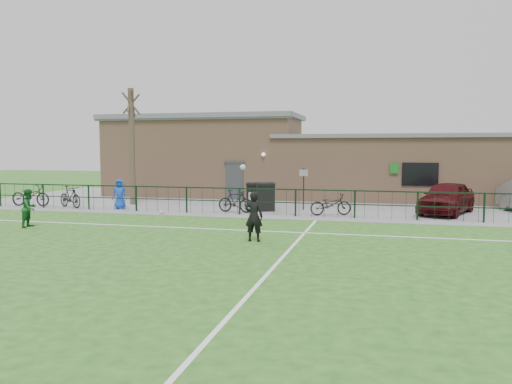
% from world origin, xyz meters
% --- Properties ---
extents(ground, '(90.00, 90.00, 0.00)m').
position_xyz_m(ground, '(0.00, 0.00, 0.00)').
color(ground, '#255719').
rests_on(ground, ground).
extents(paving_strip, '(34.00, 13.00, 0.02)m').
position_xyz_m(paving_strip, '(0.00, 13.50, 0.01)').
color(paving_strip, gray).
rests_on(paving_strip, ground).
extents(pitch_line_touch, '(28.00, 0.10, 0.01)m').
position_xyz_m(pitch_line_touch, '(0.00, 7.80, 0.00)').
color(pitch_line_touch, white).
rests_on(pitch_line_touch, ground).
extents(pitch_line_mid, '(28.00, 0.10, 0.01)m').
position_xyz_m(pitch_line_mid, '(0.00, 4.00, 0.00)').
color(pitch_line_mid, white).
rests_on(pitch_line_mid, ground).
extents(pitch_line_perp, '(0.10, 16.00, 0.01)m').
position_xyz_m(pitch_line_perp, '(2.00, 0.00, 0.00)').
color(pitch_line_perp, white).
rests_on(pitch_line_perp, ground).
extents(perimeter_fence, '(28.00, 0.10, 1.20)m').
position_xyz_m(perimeter_fence, '(0.00, 8.00, 0.60)').
color(perimeter_fence, black).
rests_on(perimeter_fence, ground).
extents(bare_tree, '(0.30, 0.30, 6.00)m').
position_xyz_m(bare_tree, '(-8.00, 10.50, 3.00)').
color(bare_tree, '#433529').
rests_on(bare_tree, ground).
extents(wheelie_bin_left, '(0.85, 0.93, 1.10)m').
position_xyz_m(wheelie_bin_left, '(-1.63, 11.16, 0.57)').
color(wheelie_bin_left, black).
rests_on(wheelie_bin_left, paving_strip).
extents(wheelie_bin_right, '(1.04, 1.11, 1.22)m').
position_xyz_m(wheelie_bin_right, '(-0.70, 9.62, 0.63)').
color(wheelie_bin_right, black).
rests_on(wheelie_bin_right, paving_strip).
extents(sign_post, '(0.07, 0.07, 2.00)m').
position_xyz_m(sign_post, '(1.00, 10.31, 1.02)').
color(sign_post, black).
rests_on(sign_post, paving_strip).
extents(car_maroon, '(3.18, 4.58, 1.45)m').
position_xyz_m(car_maroon, '(7.40, 10.46, 0.74)').
color(car_maroon, '#420B0F').
rests_on(car_maroon, paving_strip).
extents(bicycle_a, '(2.11, 0.85, 1.09)m').
position_xyz_m(bicycle_a, '(-12.64, 8.52, 0.56)').
color(bicycle_a, black).
rests_on(bicycle_a, paving_strip).
extents(bicycle_b, '(1.83, 1.20, 1.07)m').
position_xyz_m(bicycle_b, '(-10.28, 8.40, 0.55)').
color(bicycle_b, black).
rests_on(bicycle_b, paving_strip).
extents(bicycle_d, '(1.76, 0.71, 1.03)m').
position_xyz_m(bicycle_d, '(-1.87, 8.62, 0.53)').
color(bicycle_d, black).
rests_on(bicycle_d, paving_strip).
extents(bicycle_e, '(1.92, 1.23, 0.95)m').
position_xyz_m(bicycle_e, '(2.44, 8.67, 0.50)').
color(bicycle_e, black).
rests_on(bicycle_e, paving_strip).
extents(spectator_child, '(0.81, 0.65, 1.44)m').
position_xyz_m(spectator_child, '(-7.65, 8.53, 0.74)').
color(spectator_child, blue).
rests_on(spectator_child, paving_strip).
extents(goalkeeper_kick, '(1.73, 3.80, 2.32)m').
position_xyz_m(goalkeeper_kick, '(0.63, 2.13, 0.83)').
color(goalkeeper_kick, black).
rests_on(goalkeeper_kick, ground).
extents(outfield_player, '(0.58, 0.73, 1.42)m').
position_xyz_m(outfield_player, '(-8.17, 2.81, 0.71)').
color(outfield_player, '#185623').
rests_on(outfield_player, ground).
extents(ball_ground, '(0.20, 0.20, 0.20)m').
position_xyz_m(ball_ground, '(-4.91, 7.30, 0.10)').
color(ball_ground, silver).
rests_on(ball_ground, ground).
extents(clubhouse, '(24.25, 5.40, 4.96)m').
position_xyz_m(clubhouse, '(-0.88, 16.50, 2.22)').
color(clubhouse, tan).
rests_on(clubhouse, ground).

